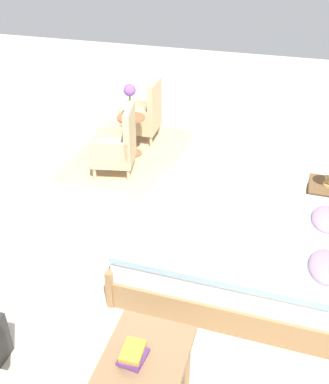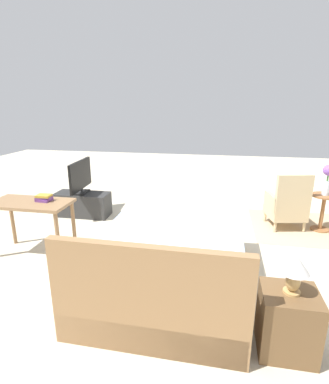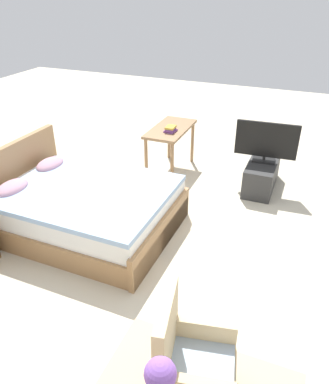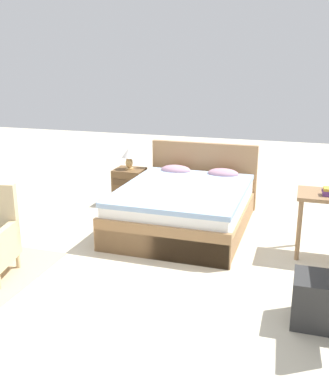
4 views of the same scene
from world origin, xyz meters
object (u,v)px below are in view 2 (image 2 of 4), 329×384
(bed, at_px, (170,261))
(book_stack, at_px, (44,198))
(table_lamp, at_px, (295,268))
(armchair_by_window_right, at_px, (287,206))
(tv_stand, at_px, (83,204))
(side_table, at_px, (323,208))
(nightstand, at_px, (287,322))
(vanity_desk, at_px, (31,210))
(flower_vase, at_px, (328,177))
(tv_flatscreen, at_px, (80,176))

(bed, distance_m, book_stack, 1.87)
(table_lamp, bearing_deg, book_stack, -23.20)
(armchair_by_window_right, height_order, tv_stand, armchair_by_window_right)
(bed, bearing_deg, side_table, -137.58)
(side_table, bearing_deg, table_lamp, 68.71)
(tv_stand, bearing_deg, nightstand, 138.93)
(armchair_by_window_right, relative_size, book_stack, 4.40)
(nightstand, relative_size, book_stack, 2.58)
(side_table, height_order, vanity_desk, vanity_desk)
(bed, xyz_separation_m, nightstand, (-1.08, 0.73, -0.03))
(bed, xyz_separation_m, armchair_by_window_right, (-1.59, -1.94, 0.08))
(tv_stand, bearing_deg, table_lamp, 138.92)
(armchair_by_window_right, distance_m, table_lamp, 2.74)
(bed, height_order, flower_vase, flower_vase)
(table_lamp, bearing_deg, vanity_desk, -20.99)
(tv_flatscreen, bearing_deg, armchair_by_window_right, -178.94)
(tv_stand, height_order, tv_flatscreen, tv_flatscreen)
(flower_vase, distance_m, tv_stand, 4.09)
(side_table, xyz_separation_m, book_stack, (3.87, 1.46, 0.40))
(nightstand, bearing_deg, tv_stand, -41.07)
(bed, height_order, armchair_by_window_right, bed)
(vanity_desk, bearing_deg, book_stack, -159.05)
(table_lamp, height_order, tv_stand, table_lamp)
(side_table, xyz_separation_m, vanity_desk, (4.04, 1.52, 0.25))
(armchair_by_window_right, distance_m, tv_stand, 3.50)
(side_table, bearing_deg, flower_vase, 0.00)
(bed, xyz_separation_m, tv_stand, (1.90, -1.87, -0.09))
(armchair_by_window_right, xyz_separation_m, tv_stand, (3.49, 0.06, -0.17))
(table_lamp, distance_m, tv_stand, 4.00)
(table_lamp, distance_m, tv_flatscreen, 3.96)
(armchair_by_window_right, relative_size, flower_vase, 1.93)
(tv_flatscreen, bearing_deg, bed, 135.52)
(nightstand, bearing_deg, armchair_by_window_right, -100.73)
(bed, bearing_deg, book_stack, -15.41)
(tv_stand, bearing_deg, side_table, -179.02)
(armchair_by_window_right, xyz_separation_m, table_lamp, (0.51, 2.67, 0.37))
(flower_vase, height_order, nightstand, flower_vase)
(armchair_by_window_right, xyz_separation_m, nightstand, (0.51, 2.67, -0.11))
(armchair_by_window_right, bearing_deg, nightstand, 79.27)
(flower_vase, relative_size, vanity_desk, 0.46)
(nightstand, height_order, vanity_desk, vanity_desk)
(armchair_by_window_right, bearing_deg, bed, 50.65)
(table_lamp, bearing_deg, bed, -34.03)
(side_table, bearing_deg, tv_stand, 0.98)
(tv_stand, distance_m, tv_flatscreen, 0.52)
(side_table, bearing_deg, armchair_by_window_right, 0.50)
(nightstand, bearing_deg, flower_vase, -111.30)
(bed, distance_m, table_lamp, 1.38)
(vanity_desk, bearing_deg, tv_stand, -90.27)
(tv_flatscreen, bearing_deg, nightstand, 138.95)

